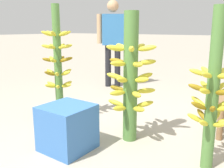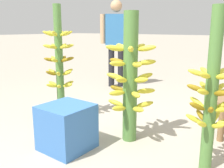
% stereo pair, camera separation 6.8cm
% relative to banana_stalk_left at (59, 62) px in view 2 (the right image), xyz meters
% --- Properties ---
extents(ground_plane, '(80.00, 80.00, 0.00)m').
position_rel_banana_stalk_left_xyz_m(ground_plane, '(0.94, -0.24, -0.71)').
color(ground_plane, '#A89E8C').
extents(banana_stalk_left, '(0.37, 0.36, 1.38)m').
position_rel_banana_stalk_left_xyz_m(banana_stalk_left, '(0.00, 0.00, 0.00)').
color(banana_stalk_left, '#4C7A38').
rests_on(banana_stalk_left, ground_plane).
extents(banana_stalk_center, '(0.49, 0.49, 1.26)m').
position_rel_banana_stalk_left_xyz_m(banana_stalk_center, '(1.02, 0.00, -0.07)').
color(banana_stalk_center, '#4C7A38').
rests_on(banana_stalk_center, ground_plane).
extents(banana_stalk_right, '(0.37, 0.37, 1.27)m').
position_rel_banana_stalk_left_xyz_m(banana_stalk_right, '(1.80, -0.09, -0.09)').
color(banana_stalk_right, '#4C7A38').
rests_on(banana_stalk_right, ground_plane).
extents(vendor_person, '(0.53, 0.44, 1.61)m').
position_rel_banana_stalk_left_xyz_m(vendor_person, '(-0.51, 1.84, 0.25)').
color(vendor_person, black).
rests_on(vendor_person, ground_plane).
extents(produce_crate, '(0.42, 0.42, 0.42)m').
position_rel_banana_stalk_left_xyz_m(produce_crate, '(0.66, -0.51, -0.50)').
color(produce_crate, '#386BB2').
rests_on(produce_crate, ground_plane).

